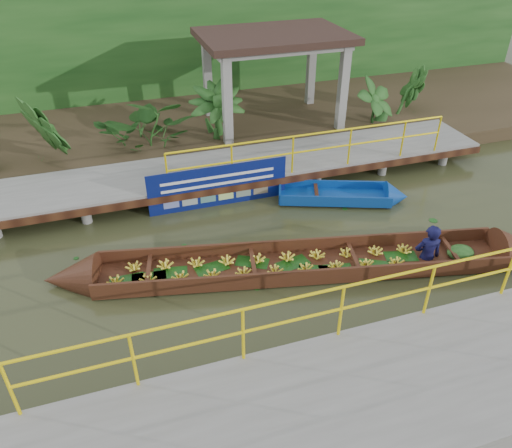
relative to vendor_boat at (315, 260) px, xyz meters
name	(u,v)px	position (x,y,z in m)	size (l,w,h in m)	color
ground	(239,264)	(-1.49, 0.64, -0.21)	(80.00, 80.00, 0.00)	#2F3219
land_strip	(175,125)	(-1.49, 8.14, 0.01)	(30.00, 8.00, 0.45)	#372C1B
far_dock	(202,173)	(-1.47, 4.06, 0.27)	(16.00, 2.06, 1.66)	slate
near_dock	(382,402)	(-0.49, -3.56, 0.09)	(18.00, 2.40, 1.73)	slate
pavilion	(274,46)	(1.51, 6.94, 2.60)	(4.40, 3.00, 3.00)	slate
foliage_backdrop	(157,51)	(-1.49, 10.64, 1.79)	(30.00, 0.80, 4.00)	#184516
vendor_boat	(315,260)	(0.00, 0.00, 0.00)	(10.54, 3.20, 2.08)	#3C2010
moored_blue_boat	(365,196)	(2.34, 2.16, -0.07)	(3.36, 1.93, 0.78)	navy
blue_banner	(219,186)	(-1.27, 3.12, 0.34)	(3.52, 0.04, 1.10)	navy
tropical_plants	(211,115)	(-0.74, 5.94, 1.10)	(14.37, 1.37, 1.72)	#184516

